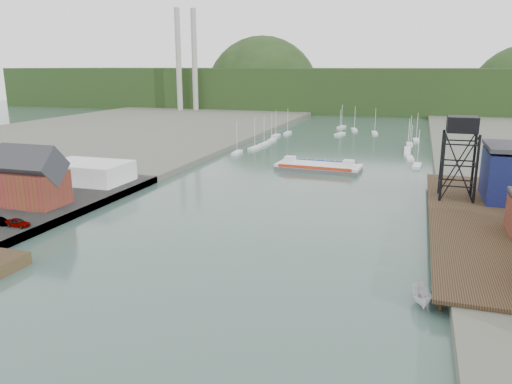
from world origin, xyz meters
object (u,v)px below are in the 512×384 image
Objects in this scene: harbor_building at (31,182)px; lift_tower at (462,130)px; chain_ferry at (318,167)px; motorboat at (422,296)px; car_west_a at (18,223)px.

harbor_building is 82.49m from lift_tower.
motorboat is at bearing -66.84° from chain_ferry.
lift_tower is (77.00, 28.00, 9.56)m from harbor_building.
lift_tower reaches higher than motorboat.
harbor_building is 2.29× the size of motorboat.
harbor_building reaches higher than motorboat.
lift_tower is at bearing 73.66° from motorboat.
chain_ferry is (-32.86, 28.98, -14.72)m from lift_tower.
chain_ferry is 5.47× the size of car_west_a.
chain_ferry is at bearing 138.59° from lift_tower.
chain_ferry is 4.31× the size of motorboat.
harbor_building is at bearing 157.78° from motorboat.
lift_tower reaches higher than car_west_a.
harbor_building is 73.14m from motorboat.
motorboat is at bearing -95.60° from car_west_a.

